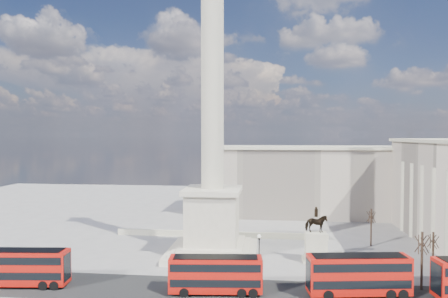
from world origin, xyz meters
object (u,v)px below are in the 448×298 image
Objects in this scene: nelsons_column at (213,175)px; equestrian_statue at (316,242)px; pedestrian_standing at (445,284)px; pedestrian_walking at (362,280)px; victorian_lamp at (259,252)px; red_bus_a at (23,267)px; red_bus_b at (216,274)px; red_bus_c at (359,274)px; pedestrian_crossing at (250,266)px.

nelsons_column reaches higher than equestrian_statue.
pedestrian_walking is at bearing -16.61° from pedestrian_standing.
equestrian_statue reaches higher than victorian_lamp.
victorian_lamp reaches higher than red_bus_a.
red_bus_a is 2.05× the size of victorian_lamp.
equestrian_statue is (38.50, 14.11, 0.47)m from red_bus_a.
red_bus_a is 1.03× the size of red_bus_b.
red_bus_c reaches higher than pedestrian_crossing.
red_bus_a is at bearing -170.99° from pedestrian_walking.
pedestrian_crossing is at bearing -48.76° from nelsons_column.
pedestrian_standing is at bearing -33.14° from equestrian_statue.
equestrian_statue is 10.85m from pedestrian_walking.
red_bus_b is at bearing -163.95° from pedestrian_walking.
nelsons_column reaches higher than victorian_lamp.
red_bus_b reaches higher than pedestrian_walking.
nelsons_column is 15.27m from victorian_lamp.
red_bus_b is at bearing -80.69° from nelsons_column.
red_bus_b is 19.39m from equestrian_statue.
red_bus_c is at bearing -153.68° from pedestrian_crossing.
red_bus_b is 1.98× the size of victorian_lamp.
red_bus_b is at bearing 121.00° from pedestrian_crossing.
victorian_lamp is at bearing 179.41° from pedestrian_crossing.
red_bus_b is 18.77m from pedestrian_walking.
victorian_lamp reaches higher than pedestrian_crossing.
nelsons_column is at bearing 173.27° from equestrian_statue.
victorian_lamp is (29.99, 6.86, 0.93)m from red_bus_a.
pedestrian_standing is (14.69, -9.59, -2.19)m from equestrian_statue.
equestrian_statue reaches higher than red_bus_b.
equestrian_statue is 5.63× the size of pedestrian_standing.
red_bus_b is at bearing -127.83° from victorian_lamp.
victorian_lamp is 0.68× the size of equestrian_statue.
red_bus_c is at bearing -36.33° from nelsons_column.
red_bus_a is (-22.32, -16.02, -10.44)m from nelsons_column.
pedestrian_crossing is at bearing 143.68° from red_bus_c.
red_bus_a is 42.09m from red_bus_c.
nelsons_column is 26.66m from pedestrian_walking.
red_bus_b is at bearing -134.57° from equestrian_statue.
victorian_lamp reaches higher than red_bus_c.
nelsons_column is at bearing 6.10° from pedestrian_crossing.
red_bus_a is 30.02m from pedestrian_crossing.
red_bus_b is 0.92× the size of red_bus_c.
pedestrian_standing is (28.29, 4.22, -1.64)m from red_bus_b.
equestrian_statue is at bearing 118.79° from pedestrian_walking.
victorian_lamp is 23.47m from pedestrian_standing.
red_bus_c is 2.15× the size of victorian_lamp.
red_bus_a reaches higher than red_bus_b.
victorian_lamp is at bearing 7.61° from red_bus_a.
pedestrian_walking is (1.07, 3.01, -1.73)m from red_bus_c.
victorian_lamp reaches higher than red_bus_b.
pedestrian_crossing is (-9.84, -5.31, -2.19)m from equestrian_statue.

